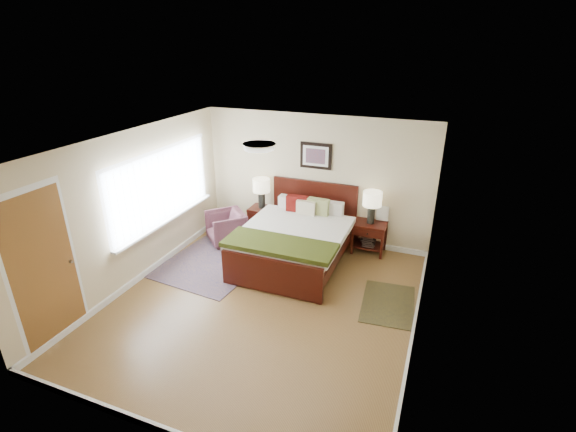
# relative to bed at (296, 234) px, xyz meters

# --- Properties ---
(floor) EXTENTS (5.00, 5.00, 0.00)m
(floor) POSITION_rel_bed_xyz_m (-0.00, -1.40, -0.55)
(floor) COLOR brown
(floor) RESTS_ON ground
(back_wall) EXTENTS (4.50, 0.04, 2.50)m
(back_wall) POSITION_rel_bed_xyz_m (-0.00, 1.10, 0.70)
(back_wall) COLOR #C2B68D
(back_wall) RESTS_ON ground
(front_wall) EXTENTS (4.50, 0.04, 2.50)m
(front_wall) POSITION_rel_bed_xyz_m (-0.00, -3.90, 0.70)
(front_wall) COLOR #C2B68D
(front_wall) RESTS_ON ground
(left_wall) EXTENTS (0.04, 5.00, 2.50)m
(left_wall) POSITION_rel_bed_xyz_m (-2.25, -1.40, 0.70)
(left_wall) COLOR #C2B68D
(left_wall) RESTS_ON ground
(right_wall) EXTENTS (0.04, 5.00, 2.50)m
(right_wall) POSITION_rel_bed_xyz_m (2.25, -1.40, 0.70)
(right_wall) COLOR #C2B68D
(right_wall) RESTS_ON ground
(ceiling) EXTENTS (4.50, 5.00, 0.02)m
(ceiling) POSITION_rel_bed_xyz_m (-0.00, -1.40, 1.95)
(ceiling) COLOR white
(ceiling) RESTS_ON back_wall
(window) EXTENTS (0.11, 2.72, 1.32)m
(window) POSITION_rel_bed_xyz_m (-2.20, -0.70, 0.82)
(window) COLOR silver
(window) RESTS_ON left_wall
(door) EXTENTS (0.06, 1.00, 2.18)m
(door) POSITION_rel_bed_xyz_m (-2.23, -3.15, 0.52)
(door) COLOR silver
(door) RESTS_ON ground
(ceil_fixture) EXTENTS (0.44, 0.44, 0.08)m
(ceil_fixture) POSITION_rel_bed_xyz_m (-0.00, -1.40, 1.91)
(ceil_fixture) COLOR white
(ceil_fixture) RESTS_ON ceiling
(bed) EXTENTS (1.84, 2.23, 1.20)m
(bed) POSITION_rel_bed_xyz_m (0.00, 0.00, 0.00)
(bed) COLOR #380F08
(bed) RESTS_ON ground
(wall_art) EXTENTS (0.62, 0.05, 0.50)m
(wall_art) POSITION_rel_bed_xyz_m (0.00, 1.07, 1.17)
(wall_art) COLOR black
(wall_art) RESTS_ON back_wall
(nightstand_left) EXTENTS (0.49, 0.44, 0.58)m
(nightstand_left) POSITION_rel_bed_xyz_m (-1.06, 0.85, -0.09)
(nightstand_left) COLOR #380F08
(nightstand_left) RESTS_ON ground
(nightstand_right) EXTENTS (0.61, 0.45, 0.60)m
(nightstand_right) POSITION_rel_bed_xyz_m (1.16, 0.86, -0.19)
(nightstand_right) COLOR #380F08
(nightstand_right) RESTS_ON ground
(lamp_left) EXTENTS (0.34, 0.34, 0.61)m
(lamp_left) POSITION_rel_bed_xyz_m (-1.06, 0.87, 0.46)
(lamp_left) COLOR black
(lamp_left) RESTS_ON nightstand_left
(lamp_right) EXTENTS (0.34, 0.34, 0.61)m
(lamp_right) POSITION_rel_bed_xyz_m (1.16, 0.87, 0.48)
(lamp_right) COLOR black
(lamp_right) RESTS_ON nightstand_right
(armchair) EXTENTS (0.98, 0.98, 0.64)m
(armchair) POSITION_rel_bed_xyz_m (-1.56, 0.25, -0.23)
(armchair) COLOR brown
(armchair) RESTS_ON ground
(rug_persian) EXTENTS (1.83, 2.44, 0.01)m
(rug_persian) POSITION_rel_bed_xyz_m (-1.35, -0.40, -0.55)
(rug_persian) COLOR #0E1046
(rug_persian) RESTS_ON ground
(rug_navy) EXTENTS (0.88, 1.23, 0.01)m
(rug_navy) POSITION_rel_bed_xyz_m (1.80, -0.72, -0.55)
(rug_navy) COLOR black
(rug_navy) RESTS_ON ground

